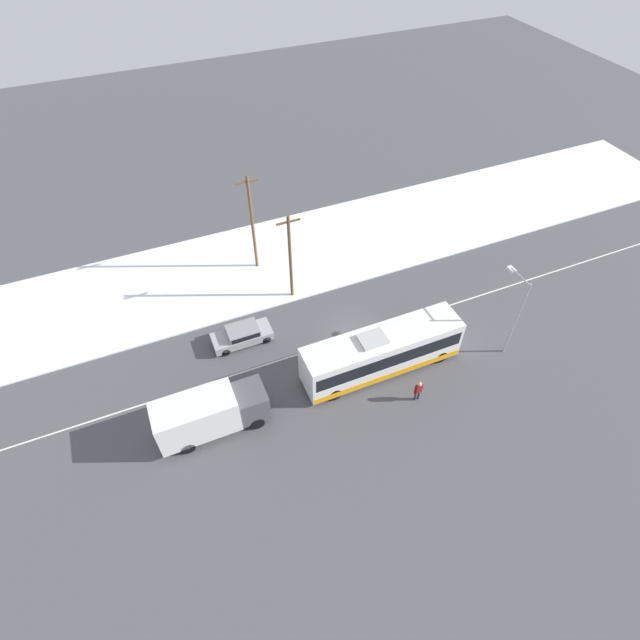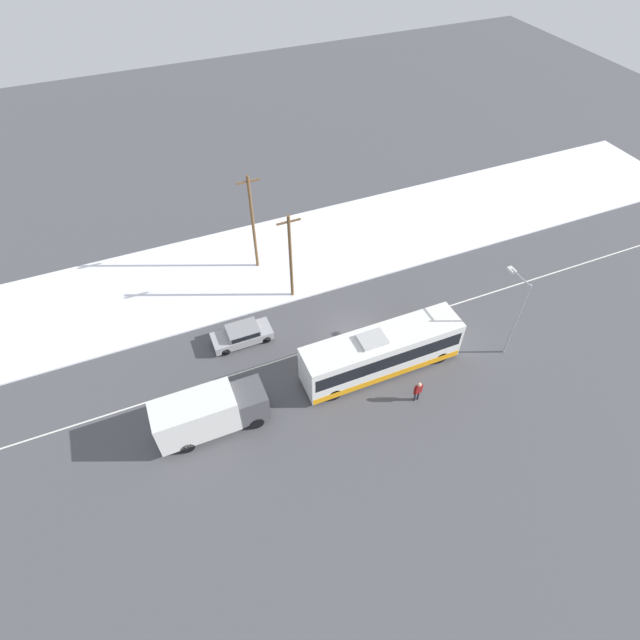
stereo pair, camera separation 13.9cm
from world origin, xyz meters
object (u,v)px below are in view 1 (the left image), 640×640
box_truck (209,413)px  streetlamp (516,306)px  sedan_car (242,334)px  utility_pole_roadside (290,257)px  pedestrian_at_stop (418,389)px  city_bus (382,352)px  utility_pole_snowlot (252,223)px

box_truck → streetlamp: streetlamp is taller
sedan_car → utility_pole_roadside: utility_pole_roadside is taller
pedestrian_at_stop → streetlamp: 8.68m
box_truck → utility_pole_roadside: size_ratio=0.90×
city_bus → box_truck: bearing=-179.0°
utility_pole_snowlot → sedan_car: bearing=-115.0°
city_bus → box_truck: city_bus is taller
utility_pole_roadside → sedan_car: bearing=-148.1°
sedan_car → pedestrian_at_stop: pedestrian_at_stop is taller
box_truck → sedan_car: 7.52m
utility_pole_roadside → pedestrian_at_stop: bearing=-72.1°
city_bus → pedestrian_at_stop: size_ratio=6.15×
streetlamp → utility_pole_roadside: size_ratio=0.86×
pedestrian_at_stop → sedan_car: bearing=134.0°
city_bus → streetlamp: (8.97, -1.70, 2.45)m
streetlamp → utility_pole_roadside: 16.28m
pedestrian_at_stop → streetlamp: (7.96, 1.61, 3.06)m
box_truck → pedestrian_at_stop: box_truck is taller
pedestrian_at_stop → utility_pole_roadside: (-4.06, 12.58, 2.89)m
city_bus → sedan_car: city_bus is taller
city_bus → utility_pole_snowlot: bearing=108.2°
city_bus → utility_pole_snowlot: utility_pole_snowlot is taller
city_bus → utility_pole_roadside: utility_pole_roadside is taller
streetlamp → utility_pole_snowlot: size_ratio=0.76×
sedan_car → streetlamp: size_ratio=0.66×
sedan_car → utility_pole_roadside: 6.78m
pedestrian_at_stop → city_bus: bearing=107.0°
utility_pole_roadside → utility_pole_snowlot: 4.80m
utility_pole_snowlot → streetlamp: bearing=-49.0°
city_bus → sedan_car: size_ratio=2.57×
utility_pole_roadside → utility_pole_snowlot: utility_pole_snowlot is taller
pedestrian_at_stop → utility_pole_roadside: utility_pole_roadside is taller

